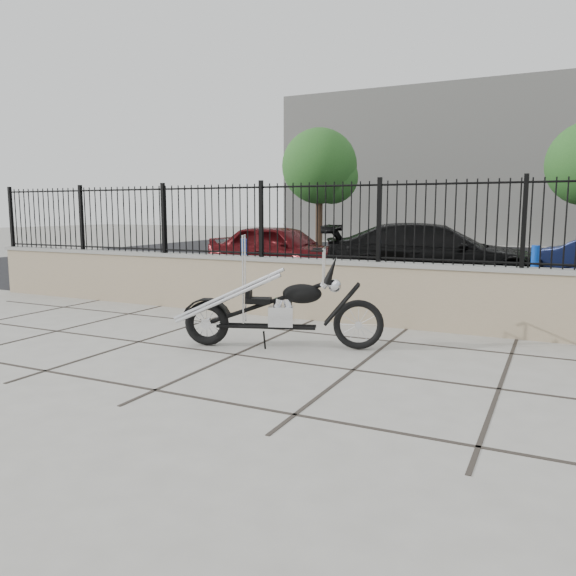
{
  "coord_description": "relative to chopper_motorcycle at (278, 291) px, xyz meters",
  "views": [
    {
      "loc": [
        3.46,
        -5.65,
        1.74
      ],
      "look_at": [
        0.29,
        0.85,
        0.73
      ],
      "focal_mm": 35.0,
      "sensor_mm": 36.0,
      "label": 1
    }
  ],
  "objects": [
    {
      "name": "ground_plane",
      "position": [
        -0.29,
        -0.55,
        -0.73
      ],
      "size": [
        90.0,
        90.0,
        0.0
      ],
      "primitive_type": "plane",
      "color": "#99968E",
      "rests_on": "ground"
    },
    {
      "name": "background_building",
      "position": [
        -0.29,
        25.95,
        3.27
      ],
      "size": [
        22.0,
        6.0,
        8.0
      ],
      "primitive_type": "cube",
      "color": "beige",
      "rests_on": "ground_plane"
    },
    {
      "name": "retaining_wall",
      "position": [
        -0.29,
        1.95,
        -0.25
      ],
      "size": [
        14.0,
        0.36,
        0.96
      ],
      "primitive_type": "cube",
      "color": "gray",
      "rests_on": "ground_plane"
    },
    {
      "name": "tree_left",
      "position": [
        -5.94,
        15.45,
        2.91
      ],
      "size": [
        3.08,
        3.08,
        5.19
      ],
      "rotation": [
        0.0,
        0.0,
        0.07
      ],
      "color": "#382619",
      "rests_on": "ground_plane"
    },
    {
      "name": "parking_lot",
      "position": [
        -0.29,
        11.95,
        -0.73
      ],
      "size": [
        30.0,
        30.0,
        0.0
      ],
      "primitive_type": "plane",
      "color": "black",
      "rests_on": "ground"
    },
    {
      "name": "car_black",
      "position": [
        0.59,
        6.62,
        -0.01
      ],
      "size": [
        5.3,
        3.2,
        1.44
      ],
      "primitive_type": "imported",
      "rotation": [
        0.0,
        0.0,
        1.83
      ],
      "color": "black",
      "rests_on": "parking_lot"
    },
    {
      "name": "bollard_a",
      "position": [
        -2.93,
        4.14,
        -0.16
      ],
      "size": [
        0.17,
        0.17,
        1.12
      ],
      "primitive_type": "cylinder",
      "rotation": [
        0.0,
        0.0,
        0.36
      ],
      "color": "blue",
      "rests_on": "ground_plane"
    },
    {
      "name": "iron_fence",
      "position": [
        -0.29,
        1.95,
        0.83
      ],
      "size": [
        14.0,
        0.08,
        1.2
      ],
      "primitive_type": "cube",
      "color": "black",
      "rests_on": "retaining_wall"
    },
    {
      "name": "chopper_motorcycle",
      "position": [
        0.0,
        0.0,
        0.0
      ],
      "size": [
        2.42,
        1.19,
        1.45
      ],
      "primitive_type": null,
      "rotation": [
        0.0,
        0.0,
        0.33
      ],
      "color": "black",
      "rests_on": "ground_plane"
    },
    {
      "name": "bollard_b",
      "position": [
        2.78,
        4.48,
        -0.16
      ],
      "size": [
        0.17,
        0.17,
        1.12
      ],
      "primitive_type": "cylinder",
      "rotation": [
        0.0,
        0.0,
        -0.34
      ],
      "color": "#0C30B4",
      "rests_on": "ground_plane"
    },
    {
      "name": "car_red",
      "position": [
        -3.42,
        6.91,
        -0.04
      ],
      "size": [
        4.14,
        1.93,
        1.37
      ],
      "primitive_type": "imported",
      "rotation": [
        0.0,
        0.0,
        1.49
      ],
      "color": "#490A0D",
      "rests_on": "parking_lot"
    }
  ]
}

